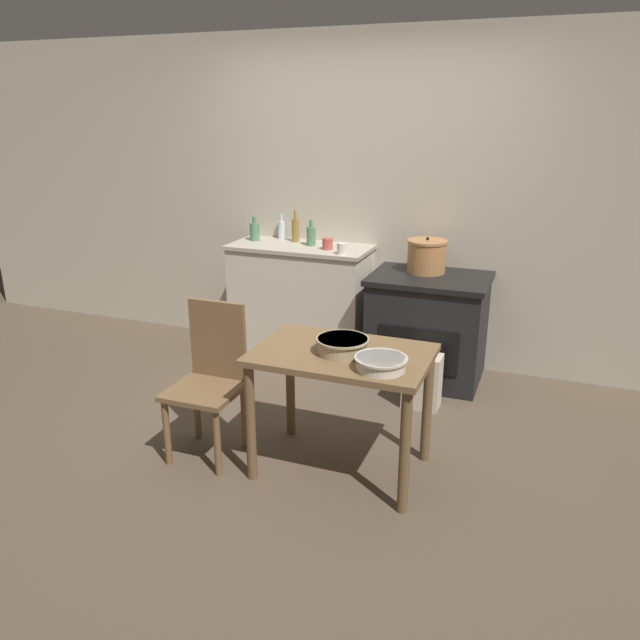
{
  "coord_description": "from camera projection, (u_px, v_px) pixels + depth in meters",
  "views": [
    {
      "loc": [
        1.44,
        -3.2,
        1.98
      ],
      "look_at": [
        0.0,
        0.54,
        0.61
      ],
      "focal_mm": 35.0,
      "sensor_mm": 36.0,
      "label": 1
    }
  ],
  "objects": [
    {
      "name": "ground_plane",
      "position": [
        289.0,
        437.0,
        3.95
      ],
      "size": [
        14.0,
        14.0,
        0.0
      ],
      "primitive_type": "plane",
      "color": "brown"
    },
    {
      "name": "wall_back",
      "position": [
        367.0,
        201.0,
        4.94
      ],
      "size": [
        8.0,
        0.07,
        2.55
      ],
      "color": "beige",
      "rests_on": "ground_plane"
    },
    {
      "name": "counter_cabinet",
      "position": [
        301.0,
        302.0,
        5.11
      ],
      "size": [
        1.13,
        0.52,
        0.94
      ],
      "color": "beige",
      "rests_on": "ground_plane"
    },
    {
      "name": "stove",
      "position": [
        427.0,
        327.0,
        4.71
      ],
      "size": [
        0.87,
        0.67,
        0.81
      ],
      "color": "black",
      "rests_on": "ground_plane"
    },
    {
      "name": "work_table",
      "position": [
        342.0,
        372.0,
        3.42
      ],
      "size": [
        0.96,
        0.64,
        0.72
      ],
      "color": "brown",
      "rests_on": "ground_plane"
    },
    {
      "name": "chair",
      "position": [
        210.0,
        377.0,
        3.66
      ],
      "size": [
        0.4,
        0.4,
        0.91
      ],
      "rotation": [
        0.0,
        0.0,
        0.01
      ],
      "color": "brown",
      "rests_on": "ground_plane"
    },
    {
      "name": "flour_sack",
      "position": [
        422.0,
        381.0,
        4.3
      ],
      "size": [
        0.25,
        0.18,
        0.38
      ],
      "primitive_type": "cube",
      "color": "beige",
      "rests_on": "ground_plane"
    },
    {
      "name": "stock_pot",
      "position": [
        427.0,
        256.0,
        4.63
      ],
      "size": [
        0.3,
        0.3,
        0.27
      ],
      "color": "#B77A47",
      "rests_on": "stove"
    },
    {
      "name": "mixing_bowl_large",
      "position": [
        343.0,
        345.0,
        3.35
      ],
      "size": [
        0.29,
        0.29,
        0.08
      ],
      "color": "tan",
      "rests_on": "work_table"
    },
    {
      "name": "mixing_bowl_small",
      "position": [
        381.0,
        362.0,
        3.14
      ],
      "size": [
        0.27,
        0.27,
        0.07
      ],
      "color": "silver",
      "rests_on": "work_table"
    },
    {
      "name": "bottle_far_left",
      "position": [
        311.0,
        236.0,
        4.93
      ],
      "size": [
        0.07,
        0.07,
        0.2
      ],
      "color": "#517F5B",
      "rests_on": "counter_cabinet"
    },
    {
      "name": "bottle_left",
      "position": [
        295.0,
        230.0,
        5.07
      ],
      "size": [
        0.06,
        0.06,
        0.25
      ],
      "color": "olive",
      "rests_on": "counter_cabinet"
    },
    {
      "name": "bottle_mid_left",
      "position": [
        281.0,
        229.0,
        5.19
      ],
      "size": [
        0.06,
        0.06,
        0.2
      ],
      "color": "silver",
      "rests_on": "counter_cabinet"
    },
    {
      "name": "bottle_center_left",
      "position": [
        255.0,
        231.0,
        5.12
      ],
      "size": [
        0.08,
        0.08,
        0.2
      ],
      "color": "#517F5B",
      "rests_on": "counter_cabinet"
    },
    {
      "name": "cup_center",
      "position": [
        342.0,
        249.0,
        4.65
      ],
      "size": [
        0.07,
        0.07,
        0.08
      ],
      "primitive_type": "cylinder",
      "color": "silver",
      "rests_on": "counter_cabinet"
    },
    {
      "name": "cup_center_right",
      "position": [
        328.0,
        244.0,
        4.8
      ],
      "size": [
        0.08,
        0.08,
        0.09
      ],
      "primitive_type": "cylinder",
      "color": "#B74C42",
      "rests_on": "counter_cabinet"
    }
  ]
}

